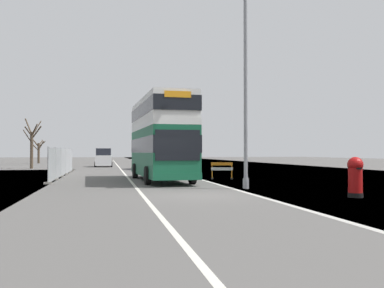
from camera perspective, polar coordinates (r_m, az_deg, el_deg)
ground at (r=18.32m, az=2.22°, el=-6.69°), size 140.00×280.00×0.10m
double_decker_bus at (r=27.27m, az=-4.07°, el=0.82°), size 3.09×10.65×4.97m
lamppost_foreground at (r=21.56m, az=6.90°, el=6.54°), size 0.29×0.70×9.69m
red_pillar_postbox at (r=18.33m, az=20.25°, el=-3.78°), size 0.60×0.60×1.57m
roadworks_barrier at (r=28.71m, az=3.87°, el=-3.23°), size 1.46×0.76×1.10m
construction_site_fence at (r=33.95m, az=-16.25°, el=-2.31°), size 0.44×17.20×2.06m
car_oncoming_near at (r=45.97m, az=-6.14°, el=-1.95°), size 2.05×4.36×2.22m
car_receding_mid at (r=54.54m, az=-11.31°, el=-1.80°), size 2.09×4.35×2.20m
bare_tree_far_verge_near at (r=50.26m, az=-19.89°, el=-0.00°), size 1.99×2.33×5.43m
bare_tree_far_verge_mid at (r=73.66m, az=-19.13°, el=-0.71°), size 2.38×2.57×4.36m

